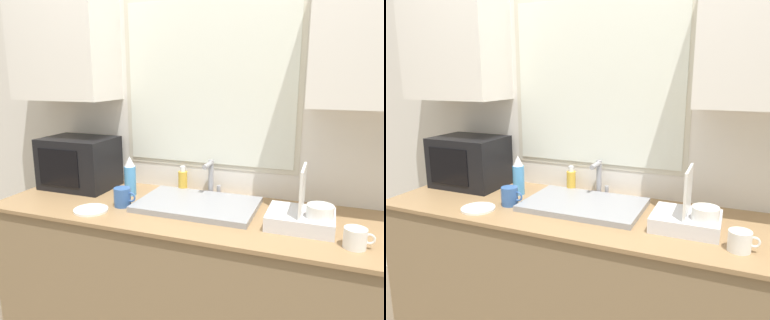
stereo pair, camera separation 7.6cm
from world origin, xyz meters
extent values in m
cube|color=#8C7251|center=(0.00, 0.34, 0.45)|extent=(2.08, 0.68, 0.91)
cube|color=#99754C|center=(0.00, 0.34, 0.92)|extent=(2.11, 0.71, 0.02)
cube|color=silver|center=(0.00, 0.71, 1.30)|extent=(6.00, 0.06, 2.60)
cube|color=beige|center=(0.00, 0.68, 1.58)|extent=(1.08, 0.01, 1.00)
cube|color=white|center=(0.00, 0.67, 1.58)|extent=(1.02, 0.01, 0.94)
cube|color=white|center=(-0.87, 0.52, 1.82)|extent=(0.61, 0.32, 0.68)
cube|color=white|center=(0.87, 0.52, 1.82)|extent=(0.61, 0.32, 0.68)
cube|color=gray|center=(0.04, 0.39, 0.94)|extent=(0.63, 0.41, 0.03)
cylinder|color=#99999E|center=(0.04, 0.62, 1.03)|extent=(0.03, 0.03, 0.21)
cylinder|color=#99999E|center=(0.04, 0.56, 1.12)|extent=(0.03, 0.12, 0.03)
cylinder|color=#99999E|center=(0.09, 0.62, 0.96)|extent=(0.02, 0.02, 0.06)
cube|color=black|center=(-0.79, 0.48, 1.09)|extent=(0.44, 0.32, 0.32)
cube|color=black|center=(-0.82, 0.32, 1.09)|extent=(0.28, 0.01, 0.22)
cube|color=silver|center=(0.59, 0.31, 0.96)|extent=(0.31, 0.26, 0.07)
cube|color=white|center=(0.59, 0.31, 1.11)|extent=(0.01, 0.22, 0.22)
cylinder|color=white|center=(0.67, 0.27, 1.03)|extent=(0.12, 0.12, 0.06)
cylinder|color=#4C99D8|center=(-0.40, 0.44, 1.02)|extent=(0.07, 0.07, 0.18)
cone|color=silver|center=(-0.40, 0.44, 1.13)|extent=(0.06, 0.06, 0.06)
cylinder|color=gold|center=(-0.13, 0.60, 0.99)|extent=(0.06, 0.06, 0.13)
cylinder|color=white|center=(-0.13, 0.60, 1.08)|extent=(0.03, 0.03, 0.03)
cylinder|color=#335999|center=(-0.35, 0.26, 0.98)|extent=(0.09, 0.09, 0.10)
torus|color=#335999|center=(-0.29, 0.26, 0.99)|extent=(0.06, 0.01, 0.06)
cylinder|color=white|center=(0.82, 0.16, 0.97)|extent=(0.09, 0.09, 0.09)
torus|color=white|center=(0.87, 0.16, 0.98)|extent=(0.05, 0.01, 0.05)
cylinder|color=white|center=(-0.46, 0.13, 0.93)|extent=(0.18, 0.18, 0.01)
camera|label=1|loc=(0.69, -1.42, 1.63)|focal=35.00mm
camera|label=2|loc=(0.76, -1.39, 1.63)|focal=35.00mm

